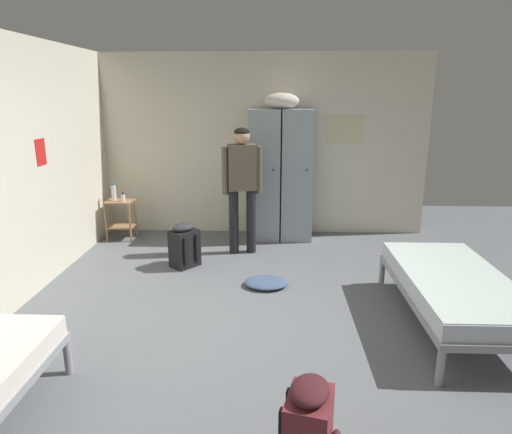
{
  "coord_description": "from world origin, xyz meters",
  "views": [
    {
      "loc": [
        0.15,
        -3.78,
        2.05
      ],
      "look_at": [
        0.0,
        0.3,
        0.95
      ],
      "focal_mm": 32.02,
      "sensor_mm": 36.0,
      "label": 1
    }
  ],
  "objects_px": {
    "backpack_maroon": "(310,428)",
    "clothes_pile_denim": "(266,282)",
    "shelf_unit": "(121,216)",
    "person_traveler": "(242,179)",
    "backpack_black": "(184,246)",
    "bed_right": "(454,286)",
    "lotion_bottle": "(123,198)",
    "water_bottle": "(114,193)",
    "locker_bank": "(281,172)"
  },
  "relations": [
    {
      "from": "shelf_unit",
      "to": "lotion_bottle",
      "type": "height_order",
      "value": "lotion_bottle"
    },
    {
      "from": "shelf_unit",
      "to": "bed_right",
      "type": "height_order",
      "value": "shelf_unit"
    },
    {
      "from": "locker_bank",
      "to": "bed_right",
      "type": "bearing_deg",
      "value": -59.43
    },
    {
      "from": "shelf_unit",
      "to": "person_traveler",
      "type": "relative_size",
      "value": 0.35
    },
    {
      "from": "locker_bank",
      "to": "bed_right",
      "type": "distance_m",
      "value": 3.08
    },
    {
      "from": "backpack_black",
      "to": "person_traveler",
      "type": "bearing_deg",
      "value": 37.34
    },
    {
      "from": "bed_right",
      "to": "backpack_black",
      "type": "height_order",
      "value": "backpack_black"
    },
    {
      "from": "lotion_bottle",
      "to": "locker_bank",
      "type": "bearing_deg",
      "value": 5.09
    },
    {
      "from": "locker_bank",
      "to": "person_traveler",
      "type": "xyz_separation_m",
      "value": [
        -0.5,
        -0.69,
        0.02
      ]
    },
    {
      "from": "shelf_unit",
      "to": "bed_right",
      "type": "xyz_separation_m",
      "value": [
        3.85,
        -2.44,
        0.04
      ]
    },
    {
      "from": "person_traveler",
      "to": "clothes_pile_denim",
      "type": "distance_m",
      "value": 1.49
    },
    {
      "from": "locker_bank",
      "to": "water_bottle",
      "type": "bearing_deg",
      "value": -176.65
    },
    {
      "from": "water_bottle",
      "to": "backpack_maroon",
      "type": "height_order",
      "value": "water_bottle"
    },
    {
      "from": "shelf_unit",
      "to": "water_bottle",
      "type": "height_order",
      "value": "water_bottle"
    },
    {
      "from": "water_bottle",
      "to": "backpack_black",
      "type": "height_order",
      "value": "water_bottle"
    },
    {
      "from": "shelf_unit",
      "to": "clothes_pile_denim",
      "type": "distance_m",
      "value": 2.71
    },
    {
      "from": "water_bottle",
      "to": "person_traveler",
      "type": "bearing_deg",
      "value": -16.39
    },
    {
      "from": "water_bottle",
      "to": "backpack_black",
      "type": "distance_m",
      "value": 1.67
    },
    {
      "from": "bed_right",
      "to": "water_bottle",
      "type": "relative_size",
      "value": 7.62
    },
    {
      "from": "bed_right",
      "to": "person_traveler",
      "type": "bearing_deg",
      "value": 136.96
    },
    {
      "from": "person_traveler",
      "to": "clothes_pile_denim",
      "type": "height_order",
      "value": "person_traveler"
    },
    {
      "from": "backpack_black",
      "to": "backpack_maroon",
      "type": "bearing_deg",
      "value": -67.25
    },
    {
      "from": "locker_bank",
      "to": "backpack_black",
      "type": "distance_m",
      "value": 1.84
    },
    {
      "from": "locker_bank",
      "to": "clothes_pile_denim",
      "type": "distance_m",
      "value": 2.02
    },
    {
      "from": "bed_right",
      "to": "person_traveler",
      "type": "xyz_separation_m",
      "value": [
        -2.04,
        1.91,
        0.61
      ]
    },
    {
      "from": "shelf_unit",
      "to": "backpack_black",
      "type": "height_order",
      "value": "shelf_unit"
    },
    {
      "from": "water_bottle",
      "to": "clothes_pile_denim",
      "type": "height_order",
      "value": "water_bottle"
    },
    {
      "from": "locker_bank",
      "to": "backpack_maroon",
      "type": "bearing_deg",
      "value": -88.5
    },
    {
      "from": "bed_right",
      "to": "lotion_bottle",
      "type": "height_order",
      "value": "lotion_bottle"
    },
    {
      "from": "clothes_pile_denim",
      "to": "person_traveler",
      "type": "bearing_deg",
      "value": 106.82
    },
    {
      "from": "water_bottle",
      "to": "lotion_bottle",
      "type": "xyz_separation_m",
      "value": [
        0.15,
        -0.06,
        -0.06
      ]
    },
    {
      "from": "person_traveler",
      "to": "lotion_bottle",
      "type": "relative_size",
      "value": 12.68
    },
    {
      "from": "water_bottle",
      "to": "backpack_black",
      "type": "xyz_separation_m",
      "value": [
        1.2,
        -1.08,
        -0.42
      ]
    },
    {
      "from": "backpack_maroon",
      "to": "clothes_pile_denim",
      "type": "bearing_deg",
      "value": 96.44
    },
    {
      "from": "shelf_unit",
      "to": "backpack_maroon",
      "type": "height_order",
      "value": "shelf_unit"
    },
    {
      "from": "locker_bank",
      "to": "bed_right",
      "type": "xyz_separation_m",
      "value": [
        1.54,
        -2.6,
        -0.59
      ]
    },
    {
      "from": "backpack_maroon",
      "to": "backpack_black",
      "type": "relative_size",
      "value": 1.0
    },
    {
      "from": "person_traveler",
      "to": "shelf_unit",
      "type": "bearing_deg",
      "value": 163.51
    },
    {
      "from": "locker_bank",
      "to": "person_traveler",
      "type": "height_order",
      "value": "locker_bank"
    },
    {
      "from": "backpack_maroon",
      "to": "clothes_pile_denim",
      "type": "relative_size",
      "value": 1.14
    },
    {
      "from": "clothes_pile_denim",
      "to": "bed_right",
      "type": "bearing_deg",
      "value": -25.33
    },
    {
      "from": "shelf_unit",
      "to": "water_bottle",
      "type": "bearing_deg",
      "value": 165.96
    },
    {
      "from": "clothes_pile_denim",
      "to": "locker_bank",
      "type": "bearing_deg",
      "value": 84.5
    },
    {
      "from": "shelf_unit",
      "to": "water_bottle",
      "type": "distance_m",
      "value": 0.35
    },
    {
      "from": "lotion_bottle",
      "to": "backpack_black",
      "type": "relative_size",
      "value": 0.24
    },
    {
      "from": "person_traveler",
      "to": "backpack_maroon",
      "type": "height_order",
      "value": "person_traveler"
    },
    {
      "from": "shelf_unit",
      "to": "person_traveler",
      "type": "bearing_deg",
      "value": -16.49
    },
    {
      "from": "locker_bank",
      "to": "backpack_maroon",
      "type": "distance_m",
      "value": 4.38
    },
    {
      "from": "backpack_maroon",
      "to": "backpack_black",
      "type": "bearing_deg",
      "value": 112.75
    },
    {
      "from": "backpack_maroon",
      "to": "backpack_black",
      "type": "xyz_separation_m",
      "value": [
        -1.3,
        3.1,
        0.0
      ]
    }
  ]
}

